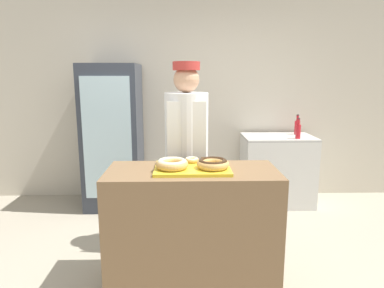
# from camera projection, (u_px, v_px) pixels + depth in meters

# --- Properties ---
(ground_plane) EXTENTS (14.00, 14.00, 0.00)m
(ground_plane) POSITION_uv_depth(u_px,v_px,m) (192.00, 282.00, 2.77)
(ground_plane) COLOR #A89E89
(wall_back) EXTENTS (8.00, 0.06, 2.70)m
(wall_back) POSITION_uv_depth(u_px,v_px,m) (188.00, 98.00, 4.60)
(wall_back) COLOR beige
(wall_back) RESTS_ON ground_plane
(display_counter) EXTENTS (1.30, 0.58, 0.94)m
(display_counter) POSITION_uv_depth(u_px,v_px,m) (192.00, 228.00, 2.68)
(display_counter) COLOR brown
(display_counter) RESTS_ON ground_plane
(serving_tray) EXTENTS (0.57, 0.41, 0.02)m
(serving_tray) POSITION_uv_depth(u_px,v_px,m) (192.00, 168.00, 2.59)
(serving_tray) COLOR yellow
(serving_tray) RESTS_ON display_counter
(donut_light_glaze) EXTENTS (0.24, 0.24, 0.07)m
(donut_light_glaze) POSITION_uv_depth(u_px,v_px,m) (172.00, 164.00, 2.53)
(donut_light_glaze) COLOR tan
(donut_light_glaze) RESTS_ON serving_tray
(donut_chocolate_glaze) EXTENTS (0.24, 0.24, 0.07)m
(donut_chocolate_glaze) POSITION_uv_depth(u_px,v_px,m) (213.00, 163.00, 2.54)
(donut_chocolate_glaze) COLOR tan
(donut_chocolate_glaze) RESTS_ON serving_tray
(donut_mini_center) EXTENTS (0.12, 0.12, 0.04)m
(donut_mini_center) POSITION_uv_depth(u_px,v_px,m) (192.00, 160.00, 2.72)
(donut_mini_center) COLOR tan
(donut_mini_center) RESTS_ON serving_tray
(brownie_back_left) EXTENTS (0.08, 0.08, 0.03)m
(brownie_back_left) POSITION_uv_depth(u_px,v_px,m) (177.00, 160.00, 2.72)
(brownie_back_left) COLOR #382111
(brownie_back_left) RESTS_ON serving_tray
(brownie_back_right) EXTENTS (0.08, 0.08, 0.03)m
(brownie_back_right) POSITION_uv_depth(u_px,v_px,m) (206.00, 160.00, 2.72)
(brownie_back_right) COLOR #382111
(brownie_back_right) RESTS_ON serving_tray
(baker_person) EXTENTS (0.40, 0.40, 1.76)m
(baker_person) POSITION_uv_depth(u_px,v_px,m) (187.00, 154.00, 3.16)
(baker_person) COLOR #4C4C51
(baker_person) RESTS_ON ground_plane
(beverage_fridge) EXTENTS (0.68, 0.68, 1.78)m
(beverage_fridge) POSITION_uv_depth(u_px,v_px,m) (113.00, 137.00, 4.28)
(beverage_fridge) COLOR #333842
(beverage_fridge) RESTS_ON ground_plane
(chest_freezer) EXTENTS (0.88, 0.59, 0.89)m
(chest_freezer) POSITION_uv_depth(u_px,v_px,m) (277.00, 170.00, 4.42)
(chest_freezer) COLOR silver
(chest_freezer) RESTS_ON ground_plane
(bottle_red) EXTENTS (0.06, 0.06, 0.25)m
(bottle_red) POSITION_uv_depth(u_px,v_px,m) (298.00, 131.00, 4.14)
(bottle_red) COLOR red
(bottle_red) RESTS_ON chest_freezer
(bottle_red_b) EXTENTS (0.07, 0.07, 0.26)m
(bottle_red_b) POSITION_uv_depth(u_px,v_px,m) (297.00, 127.00, 4.44)
(bottle_red_b) COLOR red
(bottle_red_b) RESTS_ON chest_freezer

